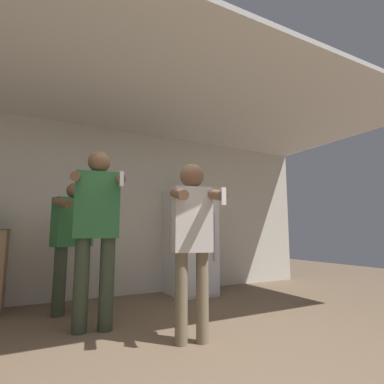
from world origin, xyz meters
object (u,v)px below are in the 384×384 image
Objects in this scene: person_woman_foreground at (192,230)px; person_man_side at (97,225)px; person_spectator_back at (72,237)px; refrigerator at (190,241)px.

person_woman_foreground is 1.01m from person_man_side.
person_spectator_back is at bearing 118.94° from person_woman_foreground.
person_man_side is at bearing -80.18° from person_spectator_back.
refrigerator is 1.80m from person_spectator_back.
person_woman_foreground is (-0.93, -1.86, 0.16)m from refrigerator.
person_man_side reaches higher than person_woman_foreground.
refrigerator is 1.03× the size of person_woman_foreground.
refrigerator is 2.00m from person_man_side.
refrigerator reaches higher than person_woman_foreground.
refrigerator reaches higher than person_spectator_back.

